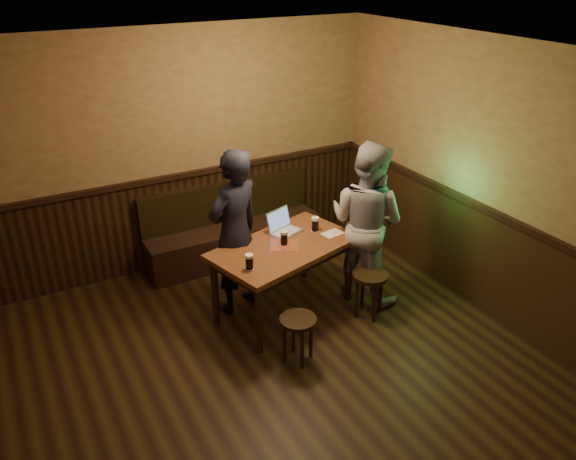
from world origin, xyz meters
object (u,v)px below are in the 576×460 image
(stool_right, at_px, (370,282))
(pint_left, at_px, (249,262))
(pint_mid, at_px, (284,238))
(person_suit, at_px, (235,232))
(laptop, at_px, (283,226))
(bench, at_px, (233,235))
(person_grey, at_px, (366,222))
(pint_right, at_px, (315,224))
(pub_table, at_px, (284,254))
(stool_left, at_px, (298,327))

(stool_right, height_order, pint_left, pint_left)
(pint_mid, xyz_separation_m, person_suit, (-0.41, 0.31, 0.02))
(pint_left, distance_m, laptop, 0.85)
(bench, height_order, person_grey, person_grey)
(bench, distance_m, pint_right, 1.41)
(person_suit, height_order, person_grey, person_suit)
(stool_right, height_order, pint_mid, pint_mid)
(pub_table, distance_m, stool_right, 0.94)
(bench, relative_size, stool_left, 4.70)
(pub_table, height_order, pint_left, pint_left)
(stool_left, xyz_separation_m, person_suit, (-0.12, 1.10, 0.52))
(pint_mid, bearing_deg, person_grey, -8.73)
(pint_right, bearing_deg, stool_left, -128.84)
(person_suit, bearing_deg, stool_right, 125.05)
(pint_left, bearing_deg, stool_right, -10.74)
(stool_left, relative_size, pint_right, 2.89)
(person_suit, xyz_separation_m, person_grey, (1.33, -0.45, -0.00))
(stool_right, bearing_deg, person_grey, 63.29)
(pub_table, bearing_deg, person_grey, -23.19)
(pub_table, bearing_deg, laptop, 49.17)
(pint_left, relative_size, person_grey, 0.09)
(laptop, height_order, person_suit, person_suit)
(pint_left, relative_size, pint_right, 0.97)
(pint_mid, height_order, pint_right, pint_right)
(pub_table, bearing_deg, person_suit, 126.26)
(bench, xyz_separation_m, pub_table, (0.00, -1.34, 0.38))
(bench, relative_size, pint_left, 13.98)
(pub_table, distance_m, pint_mid, 0.18)
(stool_right, relative_size, pint_right, 3.10)
(pub_table, height_order, pint_mid, pint_mid)
(bench, height_order, person_suit, person_suit)
(pint_left, xyz_separation_m, laptop, (0.65, 0.54, -0.02))
(stool_left, height_order, stool_right, stool_right)
(pint_mid, xyz_separation_m, laptop, (0.13, 0.27, -0.02))
(laptop, bearing_deg, stool_right, -71.67)
(stool_left, xyz_separation_m, pint_left, (-0.24, 0.51, 0.50))
(laptop, xyz_separation_m, person_suit, (-0.54, 0.04, 0.04))
(stool_right, distance_m, pint_left, 1.36)
(pub_table, bearing_deg, stool_left, -124.93)
(bench, xyz_separation_m, pint_right, (0.44, -1.22, 0.56))
(stool_right, relative_size, laptop, 1.26)
(stool_left, distance_m, pint_mid, 0.97)
(laptop, bearing_deg, person_suit, 155.74)
(pint_right, xyz_separation_m, person_suit, (-0.85, 0.20, 0.02))
(pint_mid, relative_size, laptop, 0.39)
(stool_right, xyz_separation_m, pint_mid, (-0.73, 0.51, 0.47))
(pint_left, distance_m, person_grey, 1.45)
(pint_mid, xyz_separation_m, pint_right, (0.44, 0.11, 0.00))
(stool_left, distance_m, person_grey, 1.46)
(stool_right, bearing_deg, bench, 111.80)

